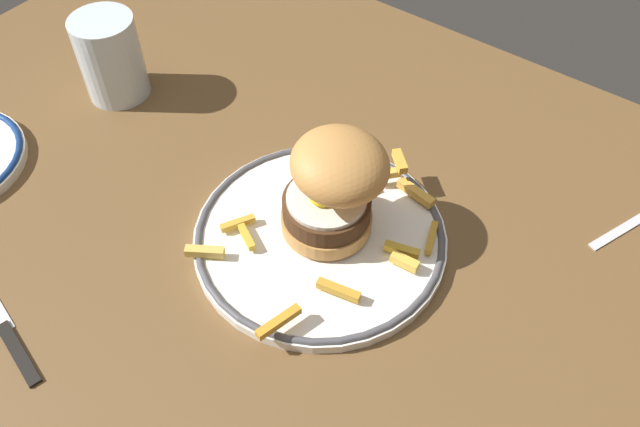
{
  "coord_description": "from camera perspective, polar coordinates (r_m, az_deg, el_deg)",
  "views": [
    {
      "loc": [
        26.08,
        -31.66,
        55.09
      ],
      "look_at": [
        0.71,
        2.32,
        4.6
      ],
      "focal_mm": 36.39,
      "sensor_mm": 36.0,
      "label": 1
    }
  ],
  "objects": [
    {
      "name": "knife",
      "position": [
        0.7,
        -26.07,
        -8.97
      ],
      "size": [
        17.83,
        5.83,
        0.7
      ],
      "color": "black",
      "rests_on": "ground_plane"
    },
    {
      "name": "burger",
      "position": [
        0.65,
        1.23,
        2.43
      ],
      "size": [
        10.88,
        10.86,
        11.85
      ],
      "color": "#C88C48",
      "rests_on": "dinner_plate"
    },
    {
      "name": "water_glass",
      "position": [
        0.88,
        -17.85,
        12.63
      ],
      "size": [
        7.93,
        7.93,
        10.86
      ],
      "color": "silver",
      "rests_on": "ground_plane"
    },
    {
      "name": "dinner_plate",
      "position": [
        0.69,
        0.0,
        -2.01
      ],
      "size": [
        26.88,
        26.88,
        1.6
      ],
      "color": "white",
      "rests_on": "ground_plane"
    },
    {
      "name": "ground_plane",
      "position": [
        0.7,
        -1.6,
        -4.36
      ],
      "size": [
        126.39,
        89.84,
        4.0
      ],
      "primitive_type": "cube",
      "color": "brown"
    },
    {
      "name": "fries_pile",
      "position": [
        0.68,
        2.18,
        -0.86
      ],
      "size": [
        20.55,
        27.14,
        2.88
      ],
      "color": "gold",
      "rests_on": "dinner_plate"
    }
  ]
}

